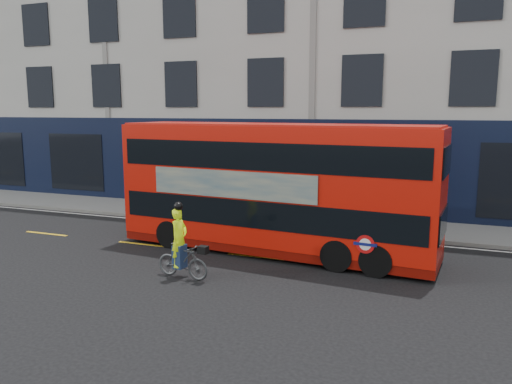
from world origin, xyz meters
The scene contains 8 objects.
ground centered at (0.00, 0.00, 0.00)m, with size 120.00×120.00×0.00m, color black.
pavement centered at (0.00, 6.50, 0.06)m, with size 60.00×3.00×0.12m, color slate.
kerb centered at (0.00, 5.00, 0.07)m, with size 60.00×0.12×0.13m, color slate.
building_terrace centered at (0.00, 12.94, 7.49)m, with size 50.00×10.07×15.00m.
road_edge_line centered at (0.00, 4.70, 0.00)m, with size 58.00×0.10×0.01m, color silver.
lane_dashes centered at (0.00, 1.50, 0.00)m, with size 58.00×0.12×0.01m, color gold, non-canonical shape.
bus centered at (0.38, 2.20, 2.03)m, with size 10.00×3.08×3.97m.
cyclist centered at (-1.15, -0.98, 0.68)m, with size 1.57×0.61×2.03m.
Camera 1 is at (5.12, -12.09, 4.38)m, focal length 35.00 mm.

